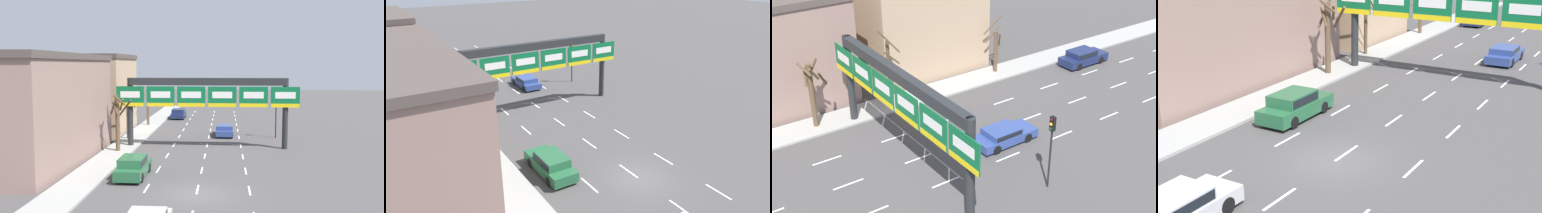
{
  "view_description": "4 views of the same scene",
  "coord_description": "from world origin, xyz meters",
  "views": [
    {
      "loc": [
        1.67,
        -25.63,
        7.97
      ],
      "look_at": [
        -1.28,
        13.1,
        4.14
      ],
      "focal_mm": 40.0,
      "sensor_mm": 36.0,
      "label": 1
    },
    {
      "loc": [
        -15.01,
        -16.45,
        13.89
      ],
      "look_at": [
        0.8,
        9.03,
        2.03
      ],
      "focal_mm": 35.0,
      "sensor_mm": 36.0,
      "label": 2
    },
    {
      "loc": [
        26.14,
        1.15,
        19.3
      ],
      "look_at": [
        0.18,
        19.61,
        2.9
      ],
      "focal_mm": 50.0,
      "sensor_mm": 36.0,
      "label": 3
    },
    {
      "loc": [
        11.28,
        -18.27,
        9.75
      ],
      "look_at": [
        -0.57,
        2.32,
        1.76
      ],
      "focal_mm": 50.0,
      "sensor_mm": 36.0,
      "label": 4
    }
  ],
  "objects": [
    {
      "name": "ground_plane",
      "position": [
        0.0,
        0.0,
        0.0
      ],
      "size": [
        220.0,
        220.0,
        0.0
      ],
      "primitive_type": "plane",
      "color": "#474444"
    },
    {
      "name": "lane_dashes",
      "position": [
        -0.0,
        13.5,
        0.01
      ],
      "size": [
        6.72,
        67.0,
        0.01
      ],
      "color": "white",
      "rests_on": "ground_plane"
    },
    {
      "name": "sign_gantry",
      "position": [
        -0.0,
        14.81,
        5.16
      ],
      "size": [
        17.32,
        0.7,
        6.7
      ],
      "color": "#232628",
      "rests_on": "ground_plane"
    },
    {
      "name": "car_green",
      "position": [
        -4.74,
        3.66,
        0.8
      ],
      "size": [
        1.87,
        4.71,
        1.5
      ],
      "color": "#235B38",
      "rests_on": "ground_plane"
    },
    {
      "name": "car_navy",
      "position": [
        -5.09,
        36.89,
        0.76
      ],
      "size": [
        1.94,
        4.72,
        1.42
      ],
      "color": "#19234C",
      "rests_on": "ground_plane"
    },
    {
      "name": "car_blue",
      "position": [
        1.69,
        21.9,
        0.67
      ],
      "size": [
        1.94,
        4.59,
        1.22
      ],
      "color": "navy",
      "rests_on": "ground_plane"
    },
    {
      "name": "traffic_light_near_gantry",
      "position": [
        7.25,
        20.82,
        3.44
      ],
      "size": [
        0.3,
        0.35,
        4.84
      ],
      "color": "black",
      "rests_on": "ground_plane"
    },
    {
      "name": "tree_bare_closest",
      "position": [
        -8.34,
        29.06,
        2.41
      ],
      "size": [
        1.57,
        1.69,
        4.9
      ],
      "color": "brown",
      "rests_on": "sidewalk_left"
    },
    {
      "name": "tree_bare_second",
      "position": [
        -8.39,
        18.52,
        3.06
      ],
      "size": [
        1.72,
        1.97,
        6.18
      ],
      "color": "brown",
      "rests_on": "sidewalk_left"
    },
    {
      "name": "tree_bare_third",
      "position": [
        -7.95,
        12.18,
        3.0
      ],
      "size": [
        2.1,
        2.11,
        5.13
      ],
      "color": "brown",
      "rests_on": "sidewalk_left"
    }
  ]
}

